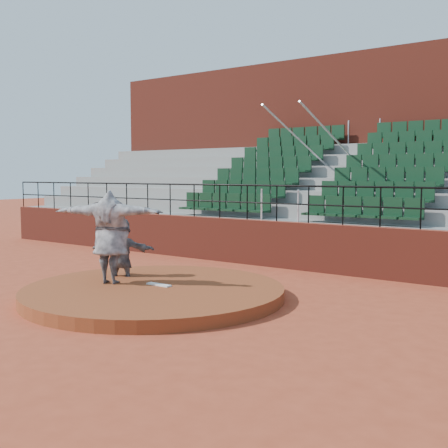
{
  "coord_description": "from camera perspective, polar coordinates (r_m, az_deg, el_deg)",
  "views": [
    {
      "loc": [
        8.13,
        -8.54,
        2.62
      ],
      "look_at": [
        0.0,
        2.5,
        1.4
      ],
      "focal_mm": 45.0,
      "sensor_mm": 36.0,
      "label": 1
    }
  ],
  "objects": [
    {
      "name": "fielder",
      "position": [
        13.3,
        -10.39,
        -2.8
      ],
      "size": [
        1.56,
        1.13,
        1.63
      ],
      "primitive_type": "imported",
      "rotation": [
        0.0,
        0.0,
        3.63
      ],
      "color": "black",
      "rests_on": "ground"
    },
    {
      "name": "seating_deck",
      "position": [
        19.05,
        11.03,
        1.44
      ],
      "size": [
        24.0,
        5.97,
        4.63
      ],
      "color": "gray",
      "rests_on": "ground"
    },
    {
      "name": "pitching_rubber",
      "position": [
        12.13,
        -6.63,
        -6.14
      ],
      "size": [
        0.6,
        0.15,
        0.03
      ],
      "primitive_type": "cube",
      "color": "white",
      "rests_on": "pitchers_mound"
    },
    {
      "name": "press_box_facade",
      "position": [
        22.67,
        15.44,
        7.25
      ],
      "size": [
        24.0,
        3.0,
        7.1
      ],
      "primitive_type": "cube",
      "color": "maroon",
      "rests_on": "ground"
    },
    {
      "name": "pitchers_mound",
      "position": [
        12.05,
        -7.12,
        -6.9
      ],
      "size": [
        5.5,
        5.5,
        0.25
      ],
      "primitive_type": "cylinder",
      "color": "brown",
      "rests_on": "ground"
    },
    {
      "name": "ground",
      "position": [
        12.08,
        -7.11,
        -7.48
      ],
      "size": [
        90.0,
        90.0,
        0.0
      ],
      "primitive_type": "plane",
      "color": "#A64025",
      "rests_on": "ground"
    },
    {
      "name": "boundary_wall",
      "position": [
        15.92,
        5.35,
        -2.05
      ],
      "size": [
        24.0,
        0.3,
        1.3
      ],
      "primitive_type": "cube",
      "color": "maroon",
      "rests_on": "ground"
    },
    {
      "name": "pitcher",
      "position": [
        12.41,
        -11.45,
        -1.3
      ],
      "size": [
        2.56,
        1.56,
        2.03
      ],
      "primitive_type": "imported",
      "rotation": [
        0.0,
        0.0,
        3.53
      ],
      "color": "black",
      "rests_on": "pitchers_mound"
    },
    {
      "name": "wall_railing",
      "position": [
        15.8,
        5.39,
        2.92
      ],
      "size": [
        24.04,
        0.05,
        1.03
      ],
      "color": "black",
      "rests_on": "boundary_wall"
    }
  ]
}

